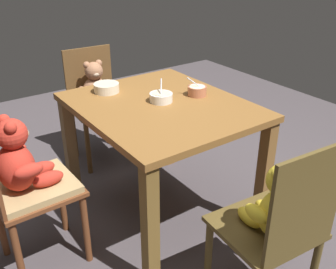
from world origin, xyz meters
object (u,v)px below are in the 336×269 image
at_px(teddy_chair_near_front, 23,174).
at_px(teddy_chair_near_right, 277,216).
at_px(dining_table, 161,123).
at_px(porridge_bowl_cream_near_left, 107,88).
at_px(teddy_chair_near_left, 96,94).
at_px(porridge_bowl_white_center, 161,97).
at_px(porridge_bowl_terracotta_far_center, 197,91).

relative_size(teddy_chair_near_front, teddy_chair_near_right, 0.95).
relative_size(dining_table, porridge_bowl_cream_near_left, 6.75).
bearing_deg(teddy_chair_near_right, dining_table, 3.51).
distance_m(teddy_chair_near_right, teddy_chair_near_left, 1.80).
bearing_deg(teddy_chair_near_front, porridge_bowl_white_center, -1.31).
relative_size(dining_table, teddy_chair_near_front, 1.20).
distance_m(teddy_chair_near_right, porridge_bowl_white_center, 0.96).
bearing_deg(teddy_chair_near_right, teddy_chair_near_front, 45.20).
xyz_separation_m(teddy_chair_near_front, teddy_chair_near_right, (0.93, 0.78, -0.02)).
bearing_deg(teddy_chair_near_left, teddy_chair_near_right, 2.42).
xyz_separation_m(porridge_bowl_terracotta_far_center, porridge_bowl_cream_near_left, (-0.37, -0.42, -0.00)).
height_order(teddy_chair_near_left, porridge_bowl_cream_near_left, teddy_chair_near_left).
xyz_separation_m(dining_table, porridge_bowl_white_center, (-0.03, 0.02, 0.15)).
relative_size(teddy_chair_near_front, porridge_bowl_terracotta_far_center, 7.64).
relative_size(dining_table, teddy_chair_near_right, 1.14).
height_order(porridge_bowl_white_center, porridge_bowl_terracotta_far_center, porridge_bowl_white_center).
xyz_separation_m(teddy_chair_near_front, porridge_bowl_terracotta_far_center, (0.04, 1.06, 0.22)).
relative_size(dining_table, porridge_bowl_white_center, 7.86).
height_order(dining_table, porridge_bowl_terracotta_far_center, porridge_bowl_terracotta_far_center).
bearing_deg(dining_table, porridge_bowl_white_center, 143.41).
xyz_separation_m(teddy_chair_near_front, teddy_chair_near_left, (-0.87, 0.81, -0.02)).
bearing_deg(porridge_bowl_terracotta_far_center, porridge_bowl_white_center, -99.84).
bearing_deg(teddy_chair_near_left, porridge_bowl_terracotta_far_center, 18.62).
height_order(teddy_chair_near_front, teddy_chair_near_right, teddy_chair_near_right).
distance_m(teddy_chair_near_front, teddy_chair_near_left, 1.19).
relative_size(teddy_chair_near_right, teddy_chair_near_left, 1.05).
relative_size(porridge_bowl_terracotta_far_center, porridge_bowl_cream_near_left, 0.73).
bearing_deg(dining_table, teddy_chair_near_left, 179.54).
height_order(dining_table, porridge_bowl_cream_near_left, porridge_bowl_cream_near_left).
xyz_separation_m(porridge_bowl_white_center, porridge_bowl_cream_near_left, (-0.33, -0.18, 0.00)).
relative_size(teddy_chair_near_right, porridge_bowl_cream_near_left, 5.93).
xyz_separation_m(dining_table, porridge_bowl_terracotta_far_center, (0.01, 0.25, 0.15)).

